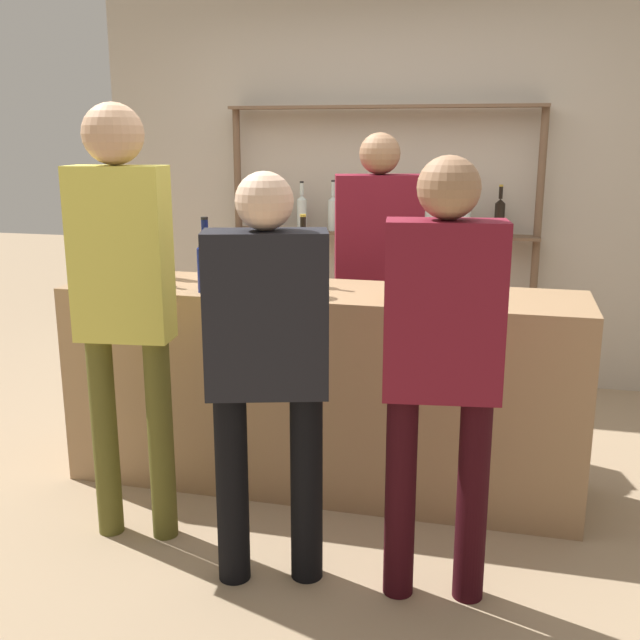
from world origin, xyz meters
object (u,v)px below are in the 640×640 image
counter_bottle_3 (206,264)px  ice_bucket (410,278)px  counter_bottle_4 (107,256)px  counter_bottle_1 (141,255)px  cork_jar (306,282)px  customer_center (267,354)px  customer_right (442,349)px  counter_bottle_2 (256,254)px  counter_bottle_0 (303,259)px  server_behind_counter (378,263)px  counter_bottle_5 (163,251)px  customer_left (123,285)px

counter_bottle_3 → ice_bucket: counter_bottle_3 is taller
counter_bottle_4 → ice_bucket: bearing=-0.1°
counter_bottle_1 → counter_bottle_4: 0.16m
counter_bottle_1 → cork_jar: (0.85, -0.10, -0.07)m
counter_bottle_3 → counter_bottle_4: bearing=174.6°
counter_bottle_4 → cork_jar: size_ratio=2.87×
counter_bottle_3 → customer_center: size_ratio=0.22×
customer_right → customer_center: (-0.62, -0.04, -0.05)m
counter_bottle_1 → counter_bottle_2: counter_bottle_2 is taller
counter_bottle_1 → counter_bottle_2: size_ratio=0.99×
counter_bottle_1 → counter_bottle_3: bearing=-17.4°
counter_bottle_3 → ice_bucket: bearing=2.9°
ice_bucket → customer_right: (0.20, -0.67, -0.12)m
counter_bottle_2 → customer_center: size_ratio=0.22×
counter_bottle_0 → cork_jar: size_ratio=2.66×
server_behind_counter → ice_bucket: bearing=3.8°
counter_bottle_3 → customer_right: customer_right is taller
cork_jar → customer_center: bearing=-86.9°
customer_center → server_behind_counter: (0.13, 1.57, 0.08)m
customer_center → counter_bottle_5: bearing=25.7°
server_behind_counter → counter_bottle_4: bearing=-68.5°
counter_bottle_2 → customer_center: 1.06m
counter_bottle_0 → ice_bucket: bearing=-21.8°
counter_bottle_2 → customer_center: (0.37, -0.97, -0.20)m
cork_jar → counter_bottle_2: bearing=139.6°
counter_bottle_0 → counter_bottle_4: 0.94m
customer_right → server_behind_counter: 1.61m
counter_bottle_4 → customer_center: bearing=-34.7°
customer_right → customer_center: 0.63m
customer_center → counter_bottle_3: bearing=20.8°
counter_bottle_0 → customer_left: customer_left is taller
counter_bottle_1 → counter_bottle_5: (0.04, 0.16, -0.00)m
counter_bottle_4 → customer_right: size_ratio=0.23×
counter_bottle_3 → customer_right: 1.30m
counter_bottle_2 → counter_bottle_0: bearing=-9.4°
counter_bottle_5 → ice_bucket: size_ratio=1.75×
counter_bottle_4 → customer_left: bearing=-55.2°
cork_jar → customer_center: (0.04, -0.69, -0.13)m
counter_bottle_2 → counter_bottle_5: bearing=-176.9°
counter_bottle_0 → counter_bottle_3: size_ratio=0.99×
counter_bottle_4 → cork_jar: bearing=-1.7°
counter_bottle_0 → customer_center: bearing=-82.8°
counter_bottle_5 → server_behind_counter: (0.98, 0.63, -0.12)m
counter_bottle_2 → counter_bottle_4: (-0.67, -0.25, 0.01)m
customer_right → customer_center: bearing=85.7°
counter_bottle_4 → counter_bottle_5: 0.29m
cork_jar → customer_right: customer_right is taller
cork_jar → customer_center: 0.70m
counter_bottle_1 → ice_bucket: size_ratio=1.72×
counter_bottle_2 → customer_left: bearing=-109.9°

